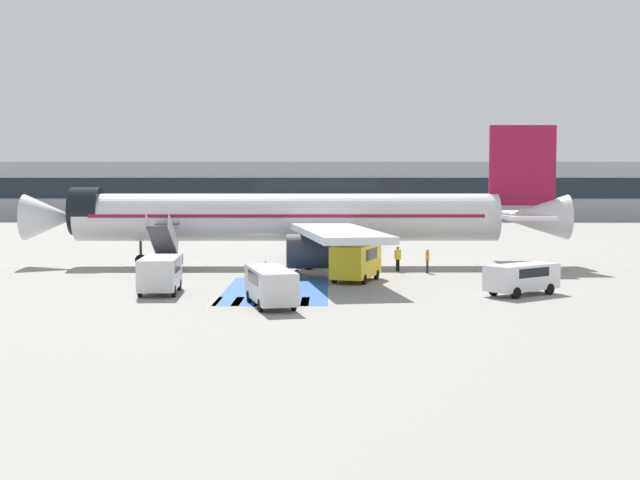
{
  "coord_description": "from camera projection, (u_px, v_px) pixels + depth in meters",
  "views": [
    {
      "loc": [
        4.77,
        -65.45,
        6.68
      ],
      "look_at": [
        4.21,
        -1.73,
        2.11
      ],
      "focal_mm": 50.0,
      "sensor_mm": 36.0,
      "label": 1
    }
  ],
  "objects": [
    {
      "name": "traffic_cone_0",
      "position": [
        151.0,
        278.0,
        56.05
      ],
      "size": [
        0.44,
        0.44,
        0.49
      ],
      "color": "orange",
      "rests_on": "ground_plane"
    },
    {
      "name": "service_van_1",
      "position": [
        522.0,
        276.0,
        49.97
      ],
      "size": [
        4.68,
        4.14,
        1.75
      ],
      "rotation": [
        0.0,
        0.0,
        2.22
      ],
      "color": "silver",
      "rests_on": "ground_plane"
    },
    {
      "name": "ground_crew_1",
      "position": [
        427.0,
        259.0,
        61.42
      ],
      "size": [
        0.31,
        0.47,
        1.67
      ],
      "rotation": [
        0.0,
        0.0,
        4.52
      ],
      "color": "#191E38",
      "rests_on": "ground_plane"
    },
    {
      "name": "apron_walkway_bar_3",
      "position": [
        283.0,
        301.0,
        47.47
      ],
      "size": [
        0.44,
        3.6,
        0.01
      ],
      "primitive_type": "cube",
      "color": "silver",
      "rests_on": "ground_plane"
    },
    {
      "name": "service_van_2",
      "position": [
        356.0,
        260.0,
        56.5
      ],
      "size": [
        3.46,
        5.12,
        2.33
      ],
      "rotation": [
        0.0,
        0.0,
        5.96
      ],
      "color": "yellow",
      "rests_on": "ground_plane"
    },
    {
      "name": "apron_walkway_bar_4",
      "position": [
        305.0,
        302.0,
        47.46
      ],
      "size": [
        0.44,
        3.6,
        0.01
      ],
      "primitive_type": "cube",
      "color": "silver",
      "rests_on": "ground_plane"
    },
    {
      "name": "ground_plane",
      "position": [
        263.0,
        267.0,
        65.79
      ],
      "size": [
        600.0,
        600.0,
        0.0
      ],
      "primitive_type": "plane",
      "color": "gray"
    },
    {
      "name": "ground_crew_2",
      "position": [
        398.0,
        257.0,
        62.46
      ],
      "size": [
        0.48,
        0.44,
        1.76
      ],
      "rotation": [
        0.0,
        0.0,
        3.79
      ],
      "color": "black",
      "rests_on": "ground_plane"
    },
    {
      "name": "baggage_cart",
      "position": [
        282.0,
        271.0,
        60.65
      ],
      "size": [
        2.63,
        1.56,
        0.87
      ],
      "rotation": [
        0.0,
        0.0,
        4.69
      ],
      "color": "gray",
      "rests_on": "ground_plane"
    },
    {
      "name": "service_van_3",
      "position": [
        271.0,
        284.0,
        45.63
      ],
      "size": [
        3.13,
        5.83,
        1.95
      ],
      "rotation": [
        0.0,
        0.0,
        3.39
      ],
      "color": "silver",
      "rests_on": "ground_plane"
    },
    {
      "name": "airliner",
      "position": [
        297.0,
        218.0,
        66.35
      ],
      "size": [
        40.56,
        35.57,
        10.46
      ],
      "rotation": [
        0.0,
        0.0,
        1.59
      ],
      "color": "silver",
      "rests_on": "ground_plane"
    },
    {
      "name": "fuel_tanker",
      "position": [
        356.0,
        227.0,
        87.89
      ],
      "size": [
        2.8,
        9.16,
        3.34
      ],
      "rotation": [
        0.0,
        0.0,
        0.02
      ],
      "color": "#38383D",
      "rests_on": "ground_plane"
    },
    {
      "name": "ground_crew_0",
      "position": [
        354.0,
        259.0,
        62.22
      ],
      "size": [
        0.47,
        0.46,
        1.62
      ],
      "rotation": [
        0.0,
        0.0,
        5.51
      ],
      "color": "black",
      "rests_on": "ground_plane"
    },
    {
      "name": "apron_stand_patch_blue",
      "position": [
        276.0,
        290.0,
        52.19
      ],
      "size": [
        6.05,
        12.95,
        0.01
      ],
      "primitive_type": "cube",
      "color": "#2856A8",
      "rests_on": "ground_plane"
    },
    {
      "name": "apron_walkway_bar_0",
      "position": [
        215.0,
        301.0,
        47.51
      ],
      "size": [
        0.44,
        3.6,
        0.01
      ],
      "primitive_type": "cube",
      "color": "silver",
      "rests_on": "ground_plane"
    },
    {
      "name": "terminal_building",
      "position": [
        281.0,
        190.0,
        140.45
      ],
      "size": [
        118.78,
        12.1,
        8.87
      ],
      "color": "#9EA3A8",
      "rests_on": "ground_plane"
    },
    {
      "name": "apron_leadline_yellow",
      "position": [
        288.0,
        266.0,
        66.59
      ],
      "size": [
        75.32,
        1.65,
        0.01
      ],
      "primitive_type": "cube",
      "rotation": [
        0.0,
        0.0,
        1.59
      ],
      "color": "gold",
      "rests_on": "ground_plane"
    },
    {
      "name": "apron_walkway_bar_2",
      "position": [
        260.0,
        301.0,
        47.49
      ],
      "size": [
        0.44,
        3.6,
        0.01
      ],
      "primitive_type": "cube",
      "color": "silver",
      "rests_on": "ground_plane"
    },
    {
      "name": "boarding_stairs_forward",
      "position": [
        163.0,
        258.0,
        62.13
      ],
      "size": [
        2.29,
        5.27,
        4.13
      ],
      "rotation": [
        0.0,
        0.0,
        0.02
      ],
      "color": "#ADB2BA",
      "rests_on": "ground_plane"
    },
    {
      "name": "apron_walkway_bar_1",
      "position": [
        238.0,
        301.0,
        47.5
      ],
      "size": [
        0.44,
        3.6,
        0.01
      ],
      "primitive_type": "cube",
      "color": "silver",
      "rests_on": "ground_plane"
    },
    {
      "name": "service_van_0",
      "position": [
        160.0,
        272.0,
        50.66
      ],
      "size": [
        2.3,
        4.84,
        2.07
      ],
      "rotation": [
        0.0,
        0.0,
        0.06
      ],
      "color": "silver",
      "rests_on": "ground_plane"
    }
  ]
}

